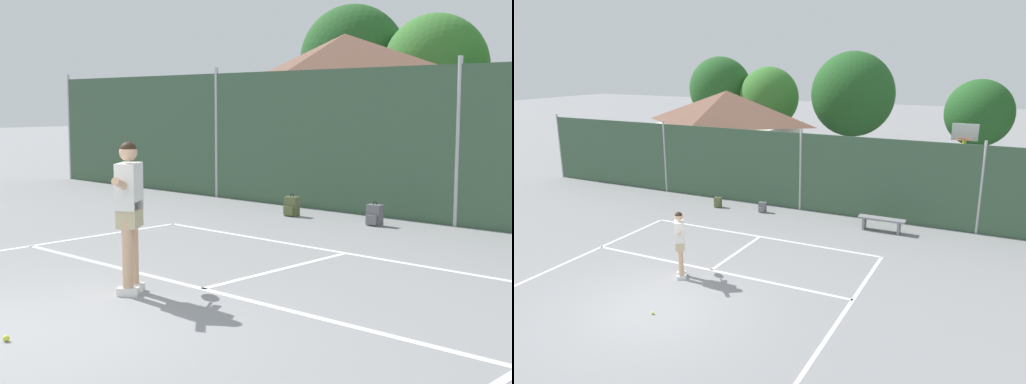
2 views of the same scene
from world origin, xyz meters
TOP-DOWN VIEW (x-y plane):
  - ground_plane at (0.00, 0.00)m, footprint 120.00×120.00m
  - court_markings at (0.00, 0.65)m, footprint 8.30×11.10m
  - chainlink_fence at (-0.00, 9.00)m, footprint 26.09×0.09m
  - basketball_hoop at (5.73, 10.40)m, footprint 0.90×0.67m
  - clubhouse_building at (-5.87, 13.40)m, footprint 6.98×5.09m
  - treeline_backdrop at (0.77, 19.32)m, footprint 25.57×4.31m
  - tennis_player at (-0.50, 1.75)m, footprint 0.96×1.14m
  - tennis_ball at (0.11, -0.23)m, footprint 0.07×0.07m
  - backpack_olive at (-3.09, 7.85)m, footprint 0.30×0.27m
  - backpack_grey at (-1.17, 8.01)m, footprint 0.29×0.26m
  - courtside_bench at (3.53, 7.80)m, footprint 1.60×0.36m

SIDE VIEW (x-z plane):
  - ground_plane at x=0.00m, z-range 0.00..0.00m
  - court_markings at x=0.00m, z-range 0.00..0.01m
  - tennis_ball at x=0.11m, z-range 0.00..0.07m
  - backpack_olive at x=-3.09m, z-range -0.04..0.42m
  - backpack_grey at x=-1.17m, z-range -0.04..0.42m
  - courtside_bench at x=3.53m, z-range 0.12..0.60m
  - tennis_player at x=-0.50m, z-range 0.18..2.04m
  - chainlink_fence at x=0.00m, z-range -0.07..3.12m
  - clubhouse_building at x=-5.87m, z-range 0.08..4.34m
  - basketball_hoop at x=5.73m, z-range 0.54..4.09m
  - treeline_backdrop at x=0.77m, z-range 0.51..7.26m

